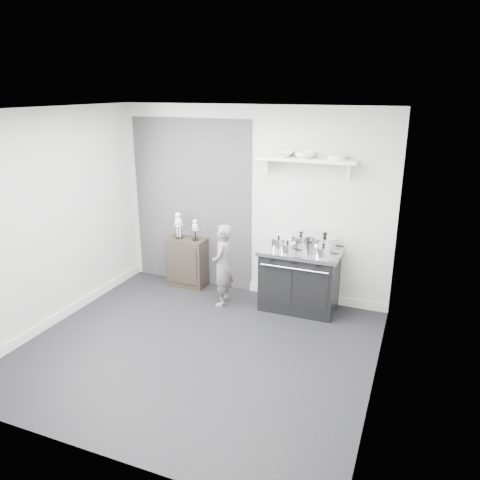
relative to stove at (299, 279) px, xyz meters
name	(u,v)px	position (x,y,z in m)	size (l,w,h in m)	color
ground	(197,348)	(-0.83, -1.48, -0.43)	(4.00, 4.00, 0.00)	black
room_shell	(191,209)	(-0.92, -1.33, 1.21)	(4.02, 3.62, 2.71)	beige
wall_shelf	(306,161)	(-0.03, 0.20, 1.58)	(1.30, 0.26, 0.24)	white
stove	(299,279)	(0.00, 0.00, 0.00)	(1.06, 0.66, 0.85)	black
side_cabinet	(187,262)	(-1.79, 0.13, -0.05)	(0.58, 0.34, 0.75)	black
child	(222,265)	(-1.03, -0.26, 0.15)	(0.42, 0.28, 1.16)	slate
pot_front_left	(279,244)	(-0.28, -0.10, 0.50)	(0.28, 0.19, 0.20)	silver
pot_back_left	(301,241)	(-0.03, 0.12, 0.51)	(0.36, 0.28, 0.23)	silver
pot_back_right	(324,243)	(0.29, 0.08, 0.52)	(0.43, 0.34, 0.26)	silver
pot_front_right	(323,252)	(0.33, -0.15, 0.49)	(0.32, 0.23, 0.18)	silver
pot_front_center	(287,248)	(-0.14, -0.16, 0.49)	(0.30, 0.21, 0.17)	silver
skeleton_full	(178,223)	(-1.92, 0.13, 0.55)	(0.13, 0.08, 0.46)	silver
skeleton_torso	(195,228)	(-1.64, 0.13, 0.51)	(0.10, 0.07, 0.37)	silver
bowl_large	(282,154)	(-0.35, 0.19, 1.65)	(0.30, 0.30, 0.07)	white
bowl_small	(305,155)	(-0.05, 0.19, 1.65)	(0.26, 0.26, 0.08)	white
plate_stack	(337,158)	(0.37, 0.19, 1.64)	(0.24, 0.24, 0.06)	white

